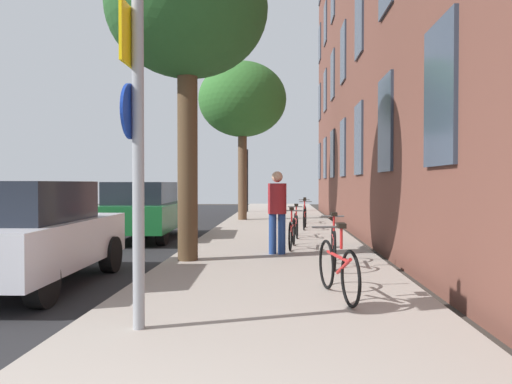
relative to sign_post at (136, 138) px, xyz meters
name	(u,v)px	position (x,y,z in m)	size (l,w,h in m)	color
ground_plane	(174,231)	(-2.15, 11.49, -2.06)	(41.80, 41.80, 0.00)	#332D28
road_asphalt	(113,230)	(-4.25, 11.49, -2.06)	(7.00, 38.00, 0.01)	#232326
sidewalk	(277,229)	(1.35, 11.49, -2.00)	(4.20, 38.00, 0.12)	#9E9389
sign_post	(136,138)	(0.00, 0.00, 0.00)	(0.16, 0.60, 3.32)	gray
traffic_light	(245,169)	(-0.40, 20.46, 0.28)	(0.43, 0.24, 3.22)	black
tree_near	(187,12)	(-0.32, 4.45, 2.81)	(3.09, 3.09, 6.13)	#4C3823
tree_far	(242,100)	(-0.10, 14.99, 2.89)	(3.56, 3.56, 6.38)	brown
bicycle_0	(338,268)	(2.20, 1.48, -1.56)	(0.48, 1.71, 0.98)	black
bicycle_1	(334,245)	(2.40, 3.88, -1.56)	(0.42, 1.66, 0.97)	black
bicycle_2	(292,232)	(1.72, 6.28, -1.58)	(0.42, 1.65, 0.94)	black
bicycle_3	(296,224)	(1.88, 8.68, -1.59)	(0.42, 1.61, 0.92)	black
bicycle_4	(305,217)	(2.24, 11.08, -1.56)	(0.42, 1.66, 0.97)	black
bicycle_5	(305,213)	(2.35, 13.48, -1.57)	(0.42, 1.63, 0.95)	black
pedestrian_0	(277,207)	(1.39, 5.35, -0.96)	(0.55, 0.55, 1.73)	navy
car_0	(26,233)	(-2.41, 2.37, -1.22)	(1.96, 4.00, 1.62)	silver
car_1	(143,210)	(-2.43, 8.82, -1.22)	(2.08, 4.47, 1.62)	#19662D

